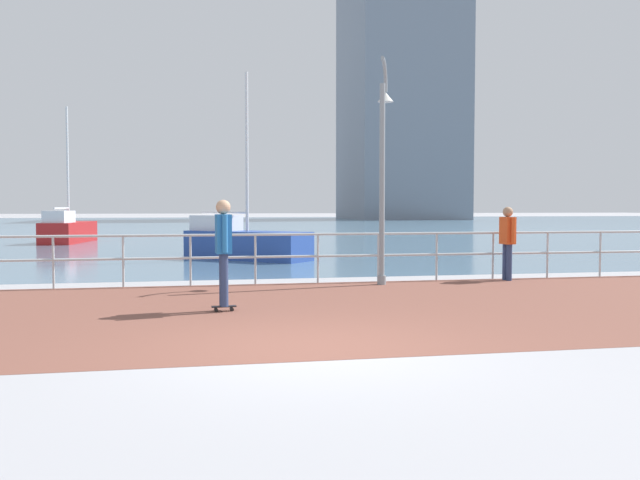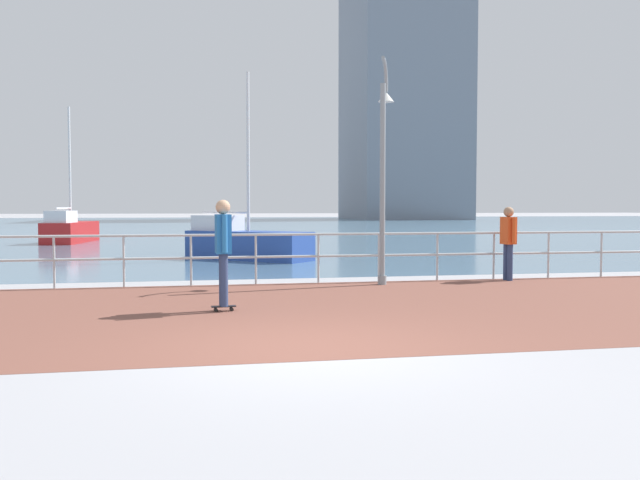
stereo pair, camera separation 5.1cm
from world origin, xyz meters
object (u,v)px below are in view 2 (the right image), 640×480
(skateboarder, at_px, (223,244))
(sailboat_blue, at_px, (245,242))
(bystander, at_px, (508,237))
(sailboat_ivory, at_px, (70,230))
(lamppost, at_px, (384,159))

(skateboarder, distance_m, sailboat_blue, 10.89)
(skateboarder, bearing_deg, sailboat_blue, 83.60)
(skateboarder, relative_size, bystander, 1.07)
(skateboarder, height_order, sailboat_ivory, sailboat_ivory)
(skateboarder, xyz_separation_m, bystander, (6.68, 3.41, -0.10))
(sailboat_ivory, bearing_deg, sailboat_blue, -57.80)
(sailboat_blue, bearing_deg, sailboat_ivory, 122.20)
(sailboat_blue, bearing_deg, skateboarder, -96.40)
(lamppost, height_order, skateboarder, lamppost)
(lamppost, bearing_deg, skateboarder, -137.87)
(bystander, relative_size, sailboat_blue, 0.28)
(lamppost, relative_size, sailboat_ivory, 0.78)
(lamppost, distance_m, sailboat_blue, 8.17)
(bystander, height_order, sailboat_ivory, sailboat_ivory)
(sailboat_blue, xyz_separation_m, sailboat_ivory, (-7.24, 11.49, 0.04))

